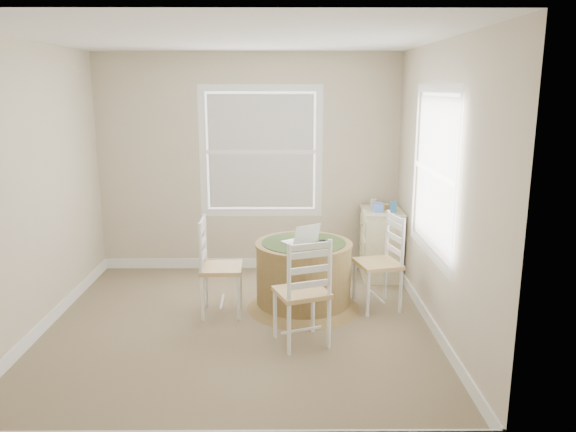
{
  "coord_description": "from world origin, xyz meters",
  "views": [
    {
      "loc": [
        0.43,
        -4.88,
        2.2
      ],
      "look_at": [
        0.46,
        0.45,
        0.97
      ],
      "focal_mm": 35.0,
      "sensor_mm": 36.0,
      "label": 1
    }
  ],
  "objects": [
    {
      "name": "corner_chest",
      "position": [
        1.56,
        1.44,
        0.41
      ],
      "size": [
        0.47,
        0.62,
        0.82
      ],
      "rotation": [
        0.0,
        0.0,
        -0.02
      ],
      "color": "beige",
      "rests_on": "ground"
    },
    {
      "name": "tissue_box",
      "position": [
        1.48,
        1.34,
        0.87
      ],
      "size": [
        0.12,
        0.12,
        0.1
      ],
      "primitive_type": "cube",
      "rotation": [
        0.0,
        0.0,
        -0.02
      ],
      "color": "#5F82DA",
      "rests_on": "corner_chest"
    },
    {
      "name": "mouse",
      "position": [
        0.76,
        0.4,
        0.7
      ],
      "size": [
        0.05,
        0.09,
        0.03
      ],
      "primitive_type": "ellipsoid",
      "rotation": [
        0.0,
        0.0,
        0.0
      ],
      "color": "white",
      "rests_on": "round_table"
    },
    {
      "name": "phone",
      "position": [
        0.83,
        0.42,
        0.69
      ],
      "size": [
        0.05,
        0.09,
        0.02
      ],
      "primitive_type": "cube",
      "rotation": [
        0.0,
        0.0,
        0.0
      ],
      "color": "#B7BABF",
      "rests_on": "round_table"
    },
    {
      "name": "cup_cream",
      "position": [
        1.48,
        1.62,
        0.86
      ],
      "size": [
        0.07,
        0.07,
        0.09
      ],
      "primitive_type": "cylinder",
      "color": "beige",
      "rests_on": "corner_chest"
    },
    {
      "name": "box_blue",
      "position": [
        1.66,
        1.31,
        0.88
      ],
      "size": [
        0.08,
        0.08,
        0.12
      ],
      "primitive_type": "cube",
      "rotation": [
        0.0,
        0.0,
        -0.02
      ],
      "color": "teal",
      "rests_on": "corner_chest"
    },
    {
      "name": "chair_right",
      "position": [
        1.36,
        0.49,
        0.47
      ],
      "size": [
        0.49,
        0.5,
        0.95
      ],
      "primitive_type": null,
      "rotation": [
        0.0,
        0.0,
        -1.33
      ],
      "color": "white",
      "rests_on": "ground"
    },
    {
      "name": "keys",
      "position": [
        0.81,
        0.54,
        0.69
      ],
      "size": [
        0.06,
        0.05,
        0.02
      ],
      "primitive_type": "cube",
      "rotation": [
        0.0,
        0.0,
        0.0
      ],
      "color": "black",
      "rests_on": "round_table"
    },
    {
      "name": "chair_left",
      "position": [
        -0.19,
        0.36,
        0.47
      ],
      "size": [
        0.41,
        0.43,
        0.95
      ],
      "primitive_type": null,
      "rotation": [
        0.0,
        0.0,
        1.6
      ],
      "color": "white",
      "rests_on": "ground"
    },
    {
      "name": "box_yellow",
      "position": [
        1.61,
        1.47,
        0.85
      ],
      "size": [
        0.15,
        0.1,
        0.06
      ],
      "primitive_type": "cube",
      "rotation": [
        0.0,
        0.0,
        -0.02
      ],
      "color": "gold",
      "rests_on": "corner_chest"
    },
    {
      "name": "room",
      "position": [
        0.17,
        0.16,
        1.3
      ],
      "size": [
        3.64,
        3.64,
        2.64
      ],
      "color": "#847553",
      "rests_on": "ground"
    },
    {
      "name": "laptop",
      "position": [
        0.59,
        0.5,
        0.72
      ],
      "size": [
        0.4,
        0.39,
        0.21
      ],
      "rotation": [
        0.0,
        0.0,
        3.76
      ],
      "color": "white",
      "rests_on": "round_table"
    },
    {
      "name": "chair_near",
      "position": [
        0.57,
        -0.31,
        0.47
      ],
      "size": [
        0.53,
        0.52,
        0.95
      ],
      "primitive_type": null,
      "rotation": [
        0.0,
        0.0,
        3.5
      ],
      "color": "white",
      "rests_on": "ground"
    },
    {
      "name": "round_table",
      "position": [
        0.62,
        0.5,
        0.38
      ],
      "size": [
        1.15,
        1.15,
        0.69
      ],
      "rotation": [
        0.0,
        0.0,
        0.0
      ],
      "color": "olive",
      "rests_on": "ground"
    }
  ]
}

